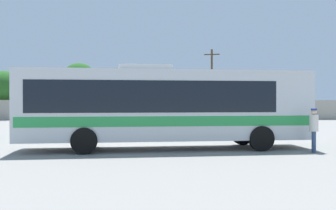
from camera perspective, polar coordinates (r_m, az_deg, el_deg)
ground_plane at (r=27.60m, az=-3.91°, el=-3.75°), size 300.00×300.00×0.00m
perimeter_wall at (r=44.58m, az=-3.24°, el=-0.72°), size 80.00×0.30×2.20m
coach_bus_silver_green at (r=17.26m, az=-0.73°, el=0.07°), size 12.50×3.74×3.59m
attendant_by_bus_door at (r=17.24m, az=19.94°, el=-2.99°), size 0.44×0.44×1.77m
parked_car_leftmost_grey at (r=42.29m, az=-16.98°, el=-1.20°), size 4.14×2.19×1.53m
parked_car_second_black at (r=40.76m, az=-8.33°, el=-1.27°), size 4.11×2.11×1.50m
parked_car_third_grey at (r=41.15m, az=0.72°, el=-1.25°), size 4.51×2.24×1.48m
utility_pole_near at (r=47.38m, az=6.21°, el=3.17°), size 1.77×0.59×8.14m
roadside_tree_left at (r=49.58m, az=-22.16°, el=2.42°), size 4.23×4.23×5.55m
roadside_tree_midleft at (r=50.33m, az=-12.46°, el=3.85°), size 4.01×4.01×6.73m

